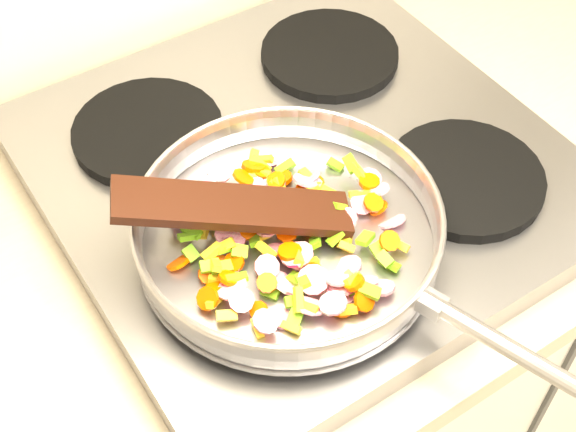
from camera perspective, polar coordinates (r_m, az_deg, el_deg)
cooktop at (r=1.00m, az=0.99°, el=3.29°), size 0.60×0.60×0.04m
grate_fl at (r=0.86m, az=-1.53°, el=-4.82°), size 0.19×0.19×0.02m
grate_fr at (r=0.98m, az=12.46°, el=2.63°), size 0.19×0.19×0.02m
grate_bl at (r=1.03m, az=-9.94°, el=5.94°), size 0.19×0.19×0.02m
grate_br at (r=1.13m, az=2.98°, el=11.42°), size 0.19×0.19×0.02m
saute_pan at (r=0.86m, az=0.12°, el=-0.80°), size 0.37×0.52×0.05m
vegetable_heap at (r=0.87m, az=-0.47°, el=-1.23°), size 0.27×0.26×0.05m
wooden_spatula at (r=0.84m, az=-3.83°, el=0.63°), size 0.25×0.16×0.08m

